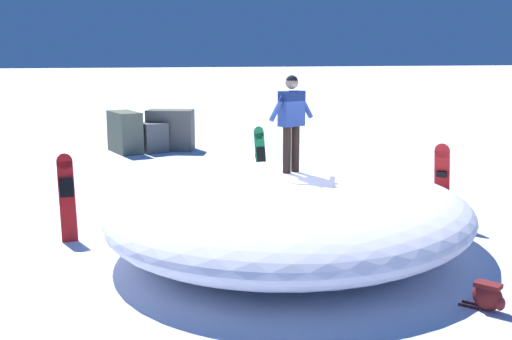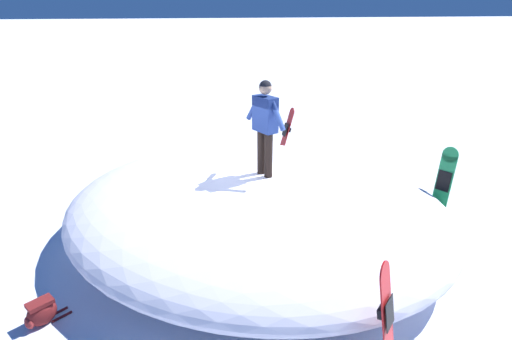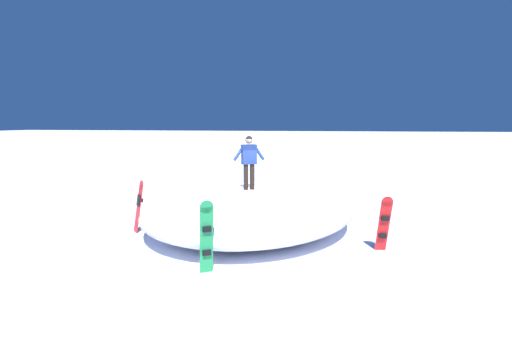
{
  "view_description": "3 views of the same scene",
  "coord_description": "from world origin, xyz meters",
  "px_view_note": "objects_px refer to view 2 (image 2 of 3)",
  "views": [
    {
      "loc": [
        -3.29,
        -9.95,
        3.33
      ],
      "look_at": [
        -0.71,
        0.51,
        1.34
      ],
      "focal_mm": 45.53,
      "sensor_mm": 36.0,
      "label": 1
    },
    {
      "loc": [
        6.4,
        -0.85,
        4.07
      ],
      "look_at": [
        -0.47,
        0.36,
        1.23
      ],
      "focal_mm": 28.91,
      "sensor_mm": 36.0,
      "label": 2
    },
    {
      "loc": [
        -2.11,
        10.71,
        3.34
      ],
      "look_at": [
        -0.26,
        0.09,
        1.84
      ],
      "focal_mm": 24.29,
      "sensor_mm": 36.0,
      "label": 3
    }
  ],
  "objects_px": {
    "backpack_near": "(41,313)",
    "snowboard_secondary_upright": "(442,190)",
    "snowboard_primary_upright": "(286,135)",
    "snowboard_tertiary_upright": "(387,324)",
    "snowboarder_standing": "(265,121)"
  },
  "relations": [
    {
      "from": "snowboard_secondary_upright",
      "to": "backpack_near",
      "type": "bearing_deg",
      "value": -78.62
    },
    {
      "from": "snowboarder_standing",
      "to": "snowboard_tertiary_upright",
      "type": "relative_size",
      "value": 1.04
    },
    {
      "from": "snowboard_secondary_upright",
      "to": "snowboarder_standing",
      "type": "bearing_deg",
      "value": -95.35
    },
    {
      "from": "snowboarder_standing",
      "to": "snowboard_secondary_upright",
      "type": "height_order",
      "value": "snowboarder_standing"
    },
    {
      "from": "snowboard_primary_upright",
      "to": "backpack_near",
      "type": "bearing_deg",
      "value": -41.04
    },
    {
      "from": "snowboard_tertiary_upright",
      "to": "snowboarder_standing",
      "type": "bearing_deg",
      "value": -167.64
    },
    {
      "from": "snowboard_secondary_upright",
      "to": "backpack_near",
      "type": "height_order",
      "value": "snowboard_secondary_upright"
    },
    {
      "from": "snowboard_secondary_upright",
      "to": "snowboard_primary_upright",
      "type": "bearing_deg",
      "value": -154.06
    },
    {
      "from": "snowboard_tertiary_upright",
      "to": "snowboard_primary_upright",
      "type": "bearing_deg",
      "value": 175.2
    },
    {
      "from": "snowboarder_standing",
      "to": "snowboard_tertiary_upright",
      "type": "bearing_deg",
      "value": 12.36
    },
    {
      "from": "snowboarder_standing",
      "to": "snowboard_secondary_upright",
      "type": "xyz_separation_m",
      "value": [
        0.31,
        3.28,
        -1.38
      ]
    },
    {
      "from": "snowboard_secondary_upright",
      "to": "snowboard_tertiary_upright",
      "type": "distance_m",
      "value": 3.93
    },
    {
      "from": "snowboard_primary_upright",
      "to": "snowboard_tertiary_upright",
      "type": "height_order",
      "value": "snowboard_tertiary_upright"
    },
    {
      "from": "backpack_near",
      "to": "snowboard_secondary_upright",
      "type": "bearing_deg",
      "value": 101.38
    },
    {
      "from": "snowboard_primary_upright",
      "to": "snowboard_tertiary_upright",
      "type": "xyz_separation_m",
      "value": [
        7.04,
        -0.59,
        0.03
      ]
    }
  ]
}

